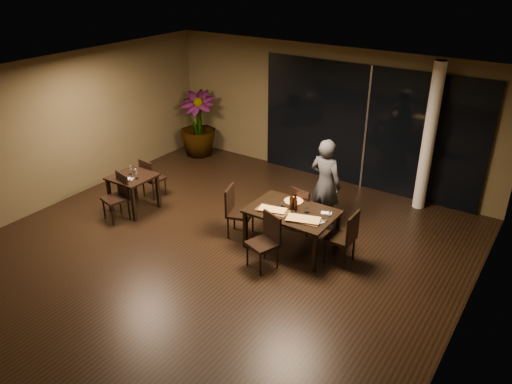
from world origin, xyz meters
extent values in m
plane|color=black|center=(0.00, 0.00, 0.00)|extent=(8.00, 8.00, 0.00)
cube|color=#4D4329|center=(0.00, 4.05, 1.50)|extent=(8.00, 0.10, 3.00)
cube|color=#4D4329|center=(-4.05, 0.00, 1.50)|extent=(0.10, 8.00, 3.00)
cube|color=#4D4329|center=(4.05, 0.00, 1.50)|extent=(0.10, 8.00, 3.00)
cube|color=white|center=(0.00, 0.00, 3.02)|extent=(8.00, 8.00, 0.04)
cube|color=black|center=(1.00, 3.96, 1.35)|extent=(5.00, 0.06, 2.70)
cylinder|color=white|center=(2.40, 3.65, 1.50)|extent=(0.24, 0.24, 3.00)
cube|color=black|center=(1.00, 0.80, 0.73)|extent=(1.50, 1.00, 0.04)
cube|color=black|center=(0.31, 0.36, 0.35)|extent=(0.06, 0.06, 0.71)
cube|color=black|center=(1.69, 0.36, 0.35)|extent=(0.06, 0.06, 0.71)
cube|color=black|center=(0.31, 1.24, 0.35)|extent=(0.06, 0.06, 0.71)
cube|color=black|center=(1.69, 1.24, 0.35)|extent=(0.06, 0.06, 0.71)
cube|color=black|center=(-2.40, 0.30, 0.73)|extent=(0.80, 0.80, 0.04)
cube|color=black|center=(-2.74, -0.04, 0.35)|extent=(0.06, 0.06, 0.71)
cube|color=black|center=(-2.06, -0.04, 0.35)|extent=(0.06, 0.06, 0.71)
cube|color=black|center=(-2.74, 0.64, 0.35)|extent=(0.06, 0.06, 0.71)
cube|color=black|center=(-2.06, 0.64, 0.35)|extent=(0.06, 0.06, 0.71)
cube|color=black|center=(0.90, 1.50, 0.43)|extent=(0.49, 0.49, 0.05)
cylinder|color=black|center=(1.10, 1.63, 0.22)|extent=(0.03, 0.03, 0.43)
cylinder|color=black|center=(0.76, 1.70, 0.22)|extent=(0.03, 0.03, 0.43)
cylinder|color=black|center=(1.04, 1.29, 0.22)|extent=(0.03, 0.03, 0.43)
cylinder|color=black|center=(0.70, 1.36, 0.22)|extent=(0.03, 0.03, 0.43)
cube|color=black|center=(0.87, 1.31, 0.67)|extent=(0.42, 0.11, 0.48)
cube|color=black|center=(0.90, 0.01, 0.45)|extent=(0.56, 0.56, 0.05)
cylinder|color=black|center=(0.67, -0.10, 0.22)|extent=(0.04, 0.04, 0.45)
cylinder|color=black|center=(1.01, -0.22, 0.22)|extent=(0.04, 0.04, 0.45)
cylinder|color=black|center=(0.79, 0.24, 0.22)|extent=(0.04, 0.04, 0.45)
cylinder|color=black|center=(1.13, 0.12, 0.22)|extent=(0.04, 0.04, 0.45)
cube|color=black|center=(0.97, 0.20, 0.70)|extent=(0.43, 0.18, 0.50)
cube|color=black|center=(0.00, 0.66, 0.46)|extent=(0.56, 0.56, 0.05)
cylinder|color=black|center=(0.23, 0.54, 0.23)|extent=(0.04, 0.04, 0.46)
cylinder|color=black|center=(0.12, 0.89, 0.23)|extent=(0.04, 0.04, 0.46)
cylinder|color=black|center=(-0.12, 0.43, 0.23)|extent=(0.04, 0.04, 0.46)
cylinder|color=black|center=(-0.23, 0.77, 0.23)|extent=(0.04, 0.04, 0.46)
cube|color=black|center=(-0.20, 0.59, 0.71)|extent=(0.18, 0.44, 0.51)
cube|color=black|center=(1.89, 0.88, 0.46)|extent=(0.45, 0.45, 0.05)
cylinder|color=black|center=(1.71, 1.06, 0.23)|extent=(0.04, 0.04, 0.46)
cylinder|color=black|center=(1.71, 0.70, 0.23)|extent=(0.04, 0.04, 0.46)
cylinder|color=black|center=(2.07, 1.07, 0.23)|extent=(0.04, 0.04, 0.46)
cylinder|color=black|center=(2.08, 0.70, 0.23)|extent=(0.04, 0.04, 0.46)
cube|color=black|center=(2.10, 0.88, 0.71)|extent=(0.04, 0.45, 0.51)
cube|color=black|center=(-2.51, 0.98, 0.41)|extent=(0.44, 0.44, 0.05)
cylinder|color=black|center=(-2.33, 1.13, 0.21)|extent=(0.03, 0.03, 0.41)
cylinder|color=black|center=(-2.65, 1.16, 0.21)|extent=(0.03, 0.03, 0.41)
cylinder|color=black|center=(-2.36, 0.80, 0.21)|extent=(0.03, 0.03, 0.41)
cylinder|color=black|center=(-2.69, 0.83, 0.21)|extent=(0.03, 0.03, 0.41)
cube|color=black|center=(-2.53, 0.80, 0.64)|extent=(0.40, 0.08, 0.46)
cube|color=black|center=(-2.40, -0.19, 0.44)|extent=(0.52, 0.52, 0.05)
cylinder|color=black|center=(-2.62, -0.32, 0.22)|extent=(0.04, 0.04, 0.44)
cylinder|color=black|center=(-2.28, -0.40, 0.22)|extent=(0.04, 0.04, 0.44)
cylinder|color=black|center=(-2.53, 0.03, 0.22)|extent=(0.04, 0.04, 0.44)
cylinder|color=black|center=(-2.19, -0.06, 0.22)|extent=(0.04, 0.04, 0.44)
cube|color=black|center=(-2.35, 0.00, 0.68)|extent=(0.43, 0.14, 0.49)
imported|color=#2C2E31|center=(1.10, 1.85, 0.88)|extent=(0.64, 0.46, 1.76)
imported|color=#204918|center=(-3.27, 3.40, 0.82)|extent=(1.13, 1.13, 1.65)
cube|color=#402914|center=(0.72, 0.60, 0.76)|extent=(0.59, 0.32, 0.01)
cube|color=#3F2614|center=(1.33, 0.60, 0.76)|extent=(0.62, 0.39, 0.01)
cylinder|color=#B51E14|center=(0.85, 1.11, 0.76)|extent=(0.33, 0.33, 0.01)
cylinder|color=white|center=(0.78, 0.86, 0.79)|extent=(0.07, 0.07, 0.08)
cylinder|color=white|center=(1.24, 0.88, 0.79)|extent=(0.07, 0.07, 0.09)
cube|color=white|center=(1.57, 0.73, 0.76)|extent=(0.20, 0.16, 0.01)
cube|color=silver|center=(1.54, 1.03, 0.76)|extent=(0.20, 0.16, 0.01)
cube|color=white|center=(-2.34, 0.15, 0.76)|extent=(0.20, 0.16, 0.01)
camera|label=1|loc=(4.71, -5.87, 4.81)|focal=35.00mm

